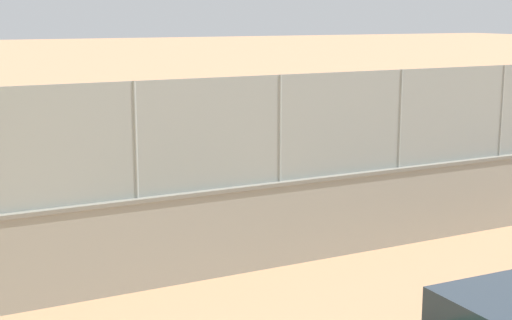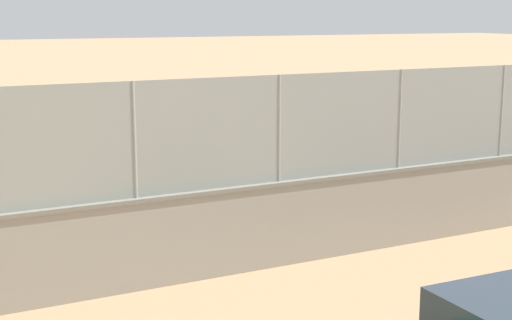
{
  "view_description": "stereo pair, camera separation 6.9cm",
  "coord_description": "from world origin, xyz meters",
  "px_view_note": "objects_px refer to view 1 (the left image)",
  "views": [
    {
      "loc": [
        9.92,
        25.54,
        5.15
      ],
      "look_at": [
        1.55,
        8.32,
        1.38
      ],
      "focal_mm": 52.49,
      "sensor_mm": 36.0,
      "label": 1
    },
    {
      "loc": [
        9.86,
        25.57,
        5.15
      ],
      "look_at": [
        1.55,
        8.32,
        1.38
      ],
      "focal_mm": 52.49,
      "sensor_mm": 36.0,
      "label": 2
    }
  ],
  "objects_px": {
    "player_at_service_line": "(137,152)",
    "sports_ball": "(447,146)",
    "player_foreground_swinging": "(100,193)",
    "player_near_wall_returning": "(391,146)",
    "spare_ball_by_wall": "(411,211)"
  },
  "relations": [
    {
      "from": "sports_ball",
      "to": "spare_ball_by_wall",
      "type": "bearing_deg",
      "value": 38.71
    },
    {
      "from": "sports_ball",
      "to": "spare_ball_by_wall",
      "type": "distance_m",
      "value": 4.47
    },
    {
      "from": "player_foreground_swinging",
      "to": "sports_ball",
      "type": "relative_size",
      "value": 10.97
    },
    {
      "from": "player_near_wall_returning",
      "to": "spare_ball_by_wall",
      "type": "height_order",
      "value": "player_near_wall_returning"
    },
    {
      "from": "player_foreground_swinging",
      "to": "player_near_wall_returning",
      "type": "bearing_deg",
      "value": -165.99
    },
    {
      "from": "player_at_service_line",
      "to": "player_near_wall_returning",
      "type": "bearing_deg",
      "value": 161.96
    },
    {
      "from": "player_near_wall_returning",
      "to": "player_foreground_swinging",
      "type": "bearing_deg",
      "value": 14.01
    },
    {
      "from": "player_near_wall_returning",
      "to": "player_at_service_line",
      "type": "xyz_separation_m",
      "value": [
        7.7,
        -2.51,
        -0.01
      ]
    },
    {
      "from": "player_at_service_line",
      "to": "spare_ball_by_wall",
      "type": "xyz_separation_m",
      "value": [
        -5.26,
        6.75,
        -0.85
      ]
    },
    {
      "from": "player_at_service_line",
      "to": "spare_ball_by_wall",
      "type": "relative_size",
      "value": 8.15
    },
    {
      "from": "player_at_service_line",
      "to": "sports_ball",
      "type": "distance_m",
      "value": 9.55
    },
    {
      "from": "player_foreground_swinging",
      "to": "spare_ball_by_wall",
      "type": "distance_m",
      "value": 7.94
    },
    {
      "from": "player_at_service_line",
      "to": "sports_ball",
      "type": "bearing_deg",
      "value": 155.04
    },
    {
      "from": "player_near_wall_returning",
      "to": "spare_ball_by_wall",
      "type": "distance_m",
      "value": 4.97
    },
    {
      "from": "sports_ball",
      "to": "player_near_wall_returning",
      "type": "bearing_deg",
      "value": -57.79
    }
  ]
}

